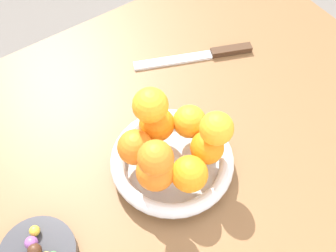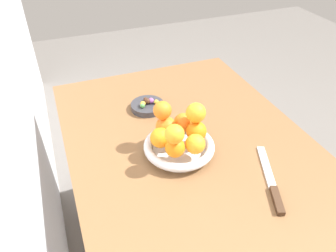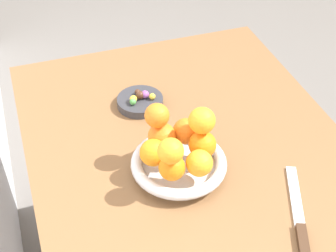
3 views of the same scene
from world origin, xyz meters
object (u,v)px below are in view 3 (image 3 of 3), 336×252
Objects in this scene: fruit_bowl at (179,165)px; orange_6 at (171,151)px; candy_ball_1 at (152,96)px; candy_ball_4 at (133,99)px; candy_dish at (140,102)px; orange_5 at (199,163)px; orange_7 at (202,121)px; orange_8 at (157,115)px; orange_2 at (162,136)px; candy_ball_2 at (145,94)px; candy_ball_5 at (140,95)px; candy_ball_3 at (133,102)px; dining_table at (198,190)px; orange_4 at (172,167)px; candy_ball_0 at (137,92)px; orange_3 at (154,153)px; orange_0 at (204,144)px; orange_1 at (186,131)px; knife at (299,220)px.

fruit_bowl is 3.92× the size of orange_6.
candy_ball_1 is 0.05m from candy_ball_4.
orange_5 is (-0.32, -0.04, 0.06)m from candy_dish.
orange_7 is 1.07× the size of orange_8.
candy_dish is 0.22m from orange_2.
candy_ball_1 is (0.25, -0.02, 0.01)m from fruit_bowl.
candy_ball_2 is 0.96× the size of candy_ball_5.
dining_table is at bearing -159.01° from candy_ball_3.
candy_ball_2 is (0.32, -0.04, -0.09)m from orange_6.
candy_ball_0 is (0.33, -0.02, -0.04)m from orange_4.
orange_2 is at bearing -115.02° from orange_8.
candy_ball_4 is at bearing 85.99° from candy_ball_1.
orange_5 reaches higher than candy_ball_0.
orange_3 is at bearing 54.71° from orange_5.
orange_8 reaches higher than orange_0.
fruit_bowl is at bearing 25.75° from orange_5.
candy_ball_5 is at bearing 7.31° from orange_5.
orange_4 is 0.06m from orange_5.
orange_7 is (0.06, -0.03, 0.06)m from orange_5.
candy_ball_4 is (-0.01, 0.02, 0.02)m from candy_dish.
orange_7 is (-0.04, -0.08, 0.06)m from orange_2.
orange_1 is 1.02× the size of orange_7.
candy_ball_2 is (0.31, -0.03, -0.04)m from orange_4.
orange_6 is 0.34m from candy_ball_2.
orange_0 reaches higher than orange_5.
dining_table is at bearing -83.27° from fruit_bowl.
candy_ball_3 is (0.24, 0.09, -0.10)m from orange_7.
candy_ball_3 is at bearing -4.44° from orange_3.
orange_1 is 0.21m from candy_ball_1.
dining_table is 0.17m from orange_1.
orange_1 is 3.94× the size of candy_ball_0.
candy_ball_4 is at bearing 114.69° from candy_ball_5.
orange_4 is (-0.05, -0.02, -0.00)m from orange_3.
candy_ball_1 is at bearing 2.07° from orange_5.
candy_ball_0 is at bearing 13.82° from orange_7.
orange_3 is (0.01, 0.11, -0.00)m from orange_0.
candy_dish is 2.06× the size of orange_5.
candy_dish is 0.24m from orange_8.
orange_6 is 3.23× the size of candy_ball_3.
candy_ball_5 is at bearing 22.87° from knife.
orange_3 reaches higher than candy_ball_0.
knife is at bearing -134.71° from orange_5.
orange_2 is 0.26× the size of knife.
orange_2 reaches higher than candy_dish.
candy_dish is at bearing 14.58° from orange_7.
fruit_bowl is at bearing 85.75° from orange_0.
candy_ball_2 reaches higher than candy_ball_0.
orange_6 is 2.62× the size of candy_ball_2.
orange_5 reaches higher than candy_ball_1.
candy_ball_3 is (0.25, 0.09, -0.04)m from orange_0.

